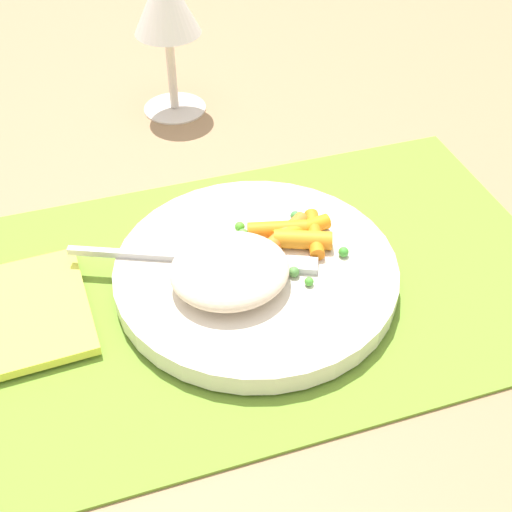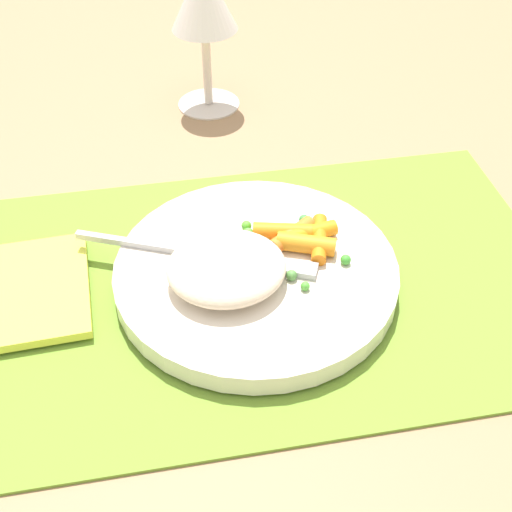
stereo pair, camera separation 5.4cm
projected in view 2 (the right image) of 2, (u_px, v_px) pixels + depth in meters
ground_plane at (256, 286)px, 0.58m from camera, size 2.40×2.40×0.00m
placemat at (256, 283)px, 0.58m from camera, size 0.52×0.32×0.01m
plate at (256, 273)px, 0.57m from camera, size 0.24×0.24×0.02m
rice_mound at (226, 267)px, 0.54m from camera, size 0.10×0.09×0.03m
carrot_portion at (301, 237)px, 0.58m from camera, size 0.07×0.06×0.02m
pea_scatter at (285, 246)px, 0.57m from camera, size 0.08×0.09×0.01m
fork at (218, 256)px, 0.57m from camera, size 0.20×0.09×0.01m
wine_glass at (201, 2)px, 0.72m from camera, size 0.07×0.07×0.17m
napkin at (28, 291)px, 0.56m from camera, size 0.10×0.13×0.01m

